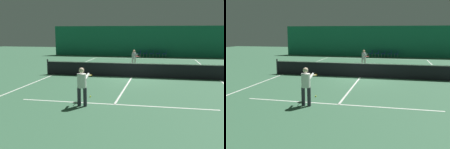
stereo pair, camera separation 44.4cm
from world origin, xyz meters
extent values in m
plane|color=#386647|center=(0.00, 0.00, 0.00)|extent=(60.00, 60.00, 0.00)
cube|color=#196B4C|center=(0.00, 14.24, 1.83)|extent=(23.00, 0.12, 3.66)
cube|color=silver|center=(0.00, 11.90, 0.00)|extent=(11.00, 0.10, 0.00)
cube|color=silver|center=(0.00, 6.40, 0.00)|extent=(8.25, 0.10, 0.00)
cube|color=silver|center=(0.00, -6.40, 0.00)|extent=(8.25, 0.10, 0.00)
cube|color=silver|center=(-5.50, 0.00, 0.00)|extent=(0.10, 23.80, 0.00)
cube|color=silver|center=(5.50, 0.00, 0.00)|extent=(0.10, 23.80, 0.00)
cube|color=silver|center=(0.00, 0.00, 0.00)|extent=(0.10, 12.80, 0.00)
cube|color=black|center=(0.00, 0.00, 0.47)|extent=(11.90, 0.02, 0.95)
cube|color=white|center=(0.00, 0.00, 0.92)|extent=(11.90, 0.02, 0.05)
cylinder|color=#333338|center=(-5.95, 0.00, 0.53)|extent=(0.10, 0.10, 1.07)
cylinder|color=#2D2D38|center=(-1.36, -6.89, 0.39)|extent=(0.15, 0.15, 0.77)
cylinder|color=#2D2D38|center=(-1.12, -6.88, 0.39)|extent=(0.15, 0.15, 0.77)
cylinder|color=white|center=(-1.24, -6.88, 1.05)|extent=(0.37, 0.37, 0.56)
sphere|color=beige|center=(-1.24, -6.88, 1.47)|extent=(0.21, 0.21, 0.21)
cylinder|color=white|center=(-1.39, -6.63, 1.18)|extent=(0.10, 0.53, 0.22)
cylinder|color=white|center=(-1.10, -6.63, 1.18)|extent=(0.10, 0.53, 0.22)
cylinder|color=black|center=(-1.25, -6.22, 1.11)|extent=(0.03, 0.31, 0.03)
torus|color=gold|center=(-1.26, -5.92, 1.11)|extent=(0.34, 0.34, 0.03)
cylinder|color=silver|center=(-1.26, -5.92, 1.11)|extent=(0.28, 0.28, 0.00)
cylinder|color=beige|center=(-0.22, 4.33, 0.37)|extent=(0.18, 0.18, 0.73)
cylinder|color=beige|center=(-0.43, 4.24, 0.37)|extent=(0.18, 0.18, 0.73)
cylinder|color=#B7B7BC|center=(-0.32, 4.28, 1.00)|extent=(0.45, 0.45, 0.53)
sphere|color=#DBAD89|center=(-0.32, 4.28, 1.40)|extent=(0.20, 0.20, 0.20)
cylinder|color=#B7B7BC|center=(-0.11, 4.11, 1.12)|extent=(0.27, 0.50, 0.21)
cylinder|color=#B7B7BC|center=(-0.36, 4.01, 1.12)|extent=(0.27, 0.50, 0.21)
cylinder|color=black|center=(-0.08, 3.69, 1.06)|extent=(0.14, 0.29, 0.03)
torus|color=red|center=(0.03, 3.41, 1.06)|extent=(0.43, 0.43, 0.03)
cylinder|color=silver|center=(0.03, 3.41, 1.06)|extent=(0.36, 0.36, 0.00)
cylinder|color=#99999E|center=(-0.89, 13.88, 0.20)|extent=(0.03, 0.03, 0.39)
cylinder|color=#99999E|center=(-0.89, 13.50, 0.20)|extent=(0.03, 0.03, 0.39)
cylinder|color=#99999E|center=(-0.51, 13.88, 0.20)|extent=(0.03, 0.03, 0.39)
cylinder|color=#99999E|center=(-0.51, 13.50, 0.20)|extent=(0.03, 0.03, 0.39)
cube|color=navy|center=(-0.70, 13.69, 0.41)|extent=(0.44, 0.44, 0.05)
cube|color=navy|center=(-0.50, 13.69, 0.64)|extent=(0.04, 0.44, 0.40)
cylinder|color=#99999E|center=(-0.15, 13.88, 0.20)|extent=(0.03, 0.03, 0.39)
cylinder|color=#99999E|center=(-0.15, 13.50, 0.20)|extent=(0.03, 0.03, 0.39)
cylinder|color=#99999E|center=(0.23, 13.88, 0.20)|extent=(0.03, 0.03, 0.39)
cylinder|color=#99999E|center=(0.23, 13.50, 0.20)|extent=(0.03, 0.03, 0.39)
cube|color=navy|center=(0.04, 13.69, 0.41)|extent=(0.44, 0.44, 0.05)
cube|color=navy|center=(0.24, 13.69, 0.64)|extent=(0.04, 0.44, 0.40)
cylinder|color=#99999E|center=(0.60, 13.88, 0.20)|extent=(0.03, 0.03, 0.39)
cylinder|color=#99999E|center=(0.60, 13.50, 0.20)|extent=(0.03, 0.03, 0.39)
cylinder|color=#99999E|center=(0.98, 13.88, 0.20)|extent=(0.03, 0.03, 0.39)
cylinder|color=#99999E|center=(0.98, 13.50, 0.20)|extent=(0.03, 0.03, 0.39)
cube|color=navy|center=(0.79, 13.69, 0.41)|extent=(0.44, 0.44, 0.05)
cube|color=navy|center=(0.99, 13.69, 0.64)|extent=(0.04, 0.44, 0.40)
cylinder|color=#99999E|center=(1.34, 13.88, 0.20)|extent=(0.03, 0.03, 0.39)
cylinder|color=#99999E|center=(1.34, 13.50, 0.20)|extent=(0.03, 0.03, 0.39)
cylinder|color=#99999E|center=(1.72, 13.88, 0.20)|extent=(0.03, 0.03, 0.39)
cylinder|color=#99999E|center=(1.72, 13.50, 0.20)|extent=(0.03, 0.03, 0.39)
cube|color=navy|center=(1.53, 13.69, 0.41)|extent=(0.44, 0.44, 0.05)
cube|color=navy|center=(1.73, 13.69, 0.64)|extent=(0.04, 0.44, 0.40)
cylinder|color=#99999E|center=(2.09, 13.88, 0.20)|extent=(0.03, 0.03, 0.39)
cylinder|color=#99999E|center=(2.09, 13.50, 0.20)|extent=(0.03, 0.03, 0.39)
cylinder|color=#99999E|center=(2.47, 13.88, 0.20)|extent=(0.03, 0.03, 0.39)
cylinder|color=#99999E|center=(2.47, 13.50, 0.20)|extent=(0.03, 0.03, 0.39)
cube|color=navy|center=(2.28, 13.69, 0.41)|extent=(0.44, 0.44, 0.05)
cube|color=navy|center=(2.48, 13.69, 0.64)|extent=(0.04, 0.44, 0.40)
sphere|color=#D1DB33|center=(-1.30, -5.47, 0.03)|extent=(0.07, 0.07, 0.07)
camera|label=1|loc=(1.79, -16.20, 2.97)|focal=40.00mm
camera|label=2|loc=(2.22, -16.10, 2.97)|focal=40.00mm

